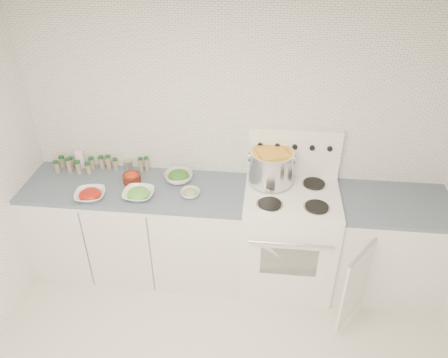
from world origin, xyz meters
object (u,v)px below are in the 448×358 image
at_px(stove, 288,235).
at_px(bowl_snowpea, 139,194).
at_px(bowl_tomato, 90,195).
at_px(stock_pot, 271,165).

bearing_deg(stove, bowl_snowpea, -173.42).
height_order(stove, bowl_tomato, stove).
bearing_deg(bowl_tomato, stove, 6.84).
bearing_deg(bowl_snowpea, bowl_tomato, -172.32).
distance_m(bowl_tomato, bowl_snowpea, 0.38).
distance_m(stock_pot, bowl_snowpea, 1.09).
xyz_separation_m(stove, stock_pot, (-0.18, 0.14, 0.60)).
relative_size(stove, stock_pot, 3.55).
bearing_deg(stove, bowl_tomato, -173.16).
distance_m(stove, bowl_snowpea, 1.31).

